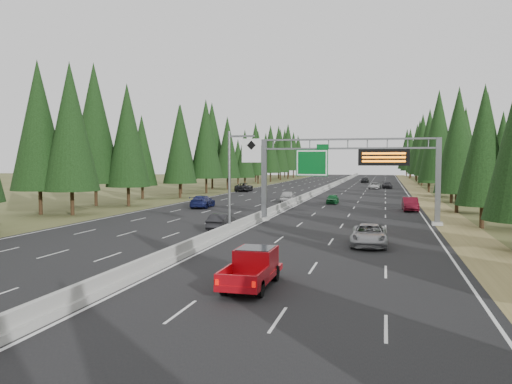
{
  "coord_description": "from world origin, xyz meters",
  "views": [
    {
      "loc": [
        11.64,
        -11.7,
        5.73
      ],
      "look_at": [
        3.42,
        20.0,
        3.74
      ],
      "focal_mm": 35.0,
      "sensor_mm": 36.0,
      "label": 1
    }
  ],
  "objects": [
    {
      "name": "car_ahead_white",
      "position": [
        9.56,
        95.11,
        0.74
      ],
      "size": [
        2.47,
        4.89,
        1.33
      ],
      "primitive_type": "imported",
      "rotation": [
        0.0,
        0.0,
        -0.06
      ],
      "color": "#B7B7B7",
      "rests_on": "road"
    },
    {
      "name": "car_ahead_dkgrey",
      "position": [
        12.1,
        97.84,
        0.75
      ],
      "size": [
        2.32,
        4.8,
        1.35
      ],
      "primitive_type": "imported",
      "rotation": [
        0.0,
        0.0,
        0.09
      ],
      "color": "black",
      "rests_on": "road"
    },
    {
      "name": "shoulder_right",
      "position": [
        17.8,
        80.0,
        0.03
      ],
      "size": [
        3.6,
        260.0,
        0.06
      ],
      "primitive_type": "cube",
      "color": "olive",
      "rests_on": "ground"
    },
    {
      "name": "silver_minivan",
      "position": [
        10.66,
        22.52,
        0.8
      ],
      "size": [
        2.45,
        5.2,
        1.44
      ],
      "primitive_type": "imported",
      "rotation": [
        0.0,
        0.0,
        0.01
      ],
      "color": "#9C9CA0",
      "rests_on": "road"
    },
    {
      "name": "tree_row_right",
      "position": [
        21.85,
        83.01,
        8.88
      ],
      "size": [
        11.26,
        243.18,
        18.56
      ],
      "color": "black",
      "rests_on": "ground"
    },
    {
      "name": "red_pickup",
      "position": [
        5.88,
        10.15,
        1.0
      ],
      "size": [
        1.82,
        5.11,
        1.66
      ],
      "color": "black",
      "rests_on": "road"
    },
    {
      "name": "tree_row_left",
      "position": [
        -22.03,
        72.84,
        9.42
      ],
      "size": [
        11.73,
        245.78,
        18.65
      ],
      "color": "black",
      "rests_on": "ground"
    },
    {
      "name": "car_onc_white",
      "position": [
        -1.5,
        56.88,
        0.89
      ],
      "size": [
        2.21,
        4.86,
        1.62
      ],
      "primitive_type": "imported",
      "rotation": [
        0.0,
        0.0,
        3.2
      ],
      "color": "#B4B4B4",
      "rests_on": "road"
    },
    {
      "name": "sign_gantry",
      "position": [
        8.92,
        34.88,
        5.27
      ],
      "size": [
        16.75,
        0.98,
        7.8
      ],
      "color": "slate",
      "rests_on": "road"
    },
    {
      "name": "car_ahead_green",
      "position": [
        4.82,
        55.88,
        0.72
      ],
      "size": [
        1.57,
        3.79,
        1.28
      ],
      "primitive_type": "imported",
      "rotation": [
        0.0,
        0.0,
        0.01
      ],
      "color": "#135627",
      "rests_on": "road"
    },
    {
      "name": "car_onc_near",
      "position": [
        -1.5,
        27.57,
        0.75
      ],
      "size": [
        1.45,
        4.1,
        1.35
      ],
      "primitive_type": "imported",
      "rotation": [
        0.0,
        0.0,
        3.15
      ],
      "color": "black",
      "rests_on": "road"
    },
    {
      "name": "shoulder_left",
      "position": [
        -17.8,
        80.0,
        0.03
      ],
      "size": [
        3.6,
        260.0,
        0.06
      ],
      "primitive_type": "cube",
      "color": "#404821",
      "rests_on": "ground"
    },
    {
      "name": "road",
      "position": [
        0.0,
        80.0,
        0.04
      ],
      "size": [
        32.0,
        260.0,
        0.08
      ],
      "primitive_type": "cube",
      "color": "black",
      "rests_on": "ground"
    },
    {
      "name": "car_onc_far",
      "position": [
        -14.5,
        79.98,
        0.88
      ],
      "size": [
        2.99,
        5.91,
        1.6
      ],
      "primitive_type": "imported",
      "rotation": [
        0.0,
        0.0,
        3.2
      ],
      "color": "black",
      "rests_on": "road"
    },
    {
      "name": "hov_sign_pole",
      "position": [
        0.58,
        24.97,
        4.72
      ],
      "size": [
        2.8,
        0.5,
        8.0
      ],
      "color": "slate",
      "rests_on": "road"
    },
    {
      "name": "car_onc_blue",
      "position": [
        -10.11,
        45.88,
        0.84
      ],
      "size": [
        2.56,
        5.42,
        1.53
      ],
      "primitive_type": "imported",
      "rotation": [
        0.0,
        0.0,
        3.22
      ],
      "color": "navy",
      "rests_on": "road"
    },
    {
      "name": "car_ahead_far",
      "position": [
        6.35,
        125.64,
        0.84
      ],
      "size": [
        2.05,
        4.57,
        1.52
      ],
      "primitive_type": "imported",
      "rotation": [
        0.0,
        0.0,
        -0.06
      ],
      "color": "black",
      "rests_on": "road"
    },
    {
      "name": "median_barrier",
      "position": [
        0.0,
        80.0,
        0.41
      ],
      "size": [
        0.7,
        260.0,
        0.85
      ],
      "color": "#979792",
      "rests_on": "road"
    },
    {
      "name": "car_ahead_dkred",
      "position": [
        14.5,
        48.09,
        0.86
      ],
      "size": [
        1.8,
        4.79,
        1.56
      ],
      "primitive_type": "imported",
      "rotation": [
        0.0,
        0.0,
        0.03
      ],
      "color": "#5A0C1A",
      "rests_on": "road"
    }
  ]
}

